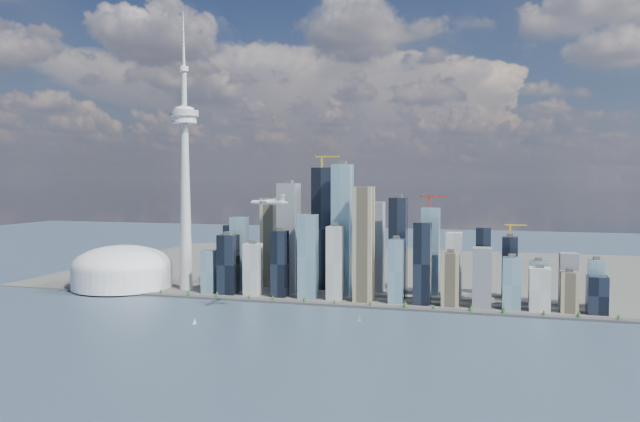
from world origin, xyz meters
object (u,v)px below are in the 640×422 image
(airplane, at_px, (268,202))
(sailboat_east, at_px, (359,319))
(dome_stadium, at_px, (122,269))
(sailboat_west, at_px, (194,322))
(needle_tower, at_px, (185,174))

(airplane, bearing_deg, sailboat_east, 11.56)
(dome_stadium, relative_size, sailboat_west, 20.30)
(airplane, distance_m, sailboat_east, 235.87)
(sailboat_east, bearing_deg, needle_tower, 179.70)
(needle_tower, bearing_deg, sailboat_east, -22.92)
(needle_tower, relative_size, airplane, 8.63)
(needle_tower, height_order, airplane, needle_tower)
(sailboat_west, relative_size, sailboat_east, 1.03)
(airplane, relative_size, sailboat_west, 6.47)
(needle_tower, bearing_deg, dome_stadium, -175.91)
(sailboat_west, bearing_deg, needle_tower, 98.75)
(dome_stadium, bearing_deg, airplane, -25.38)
(dome_stadium, distance_m, sailboat_west, 382.25)
(needle_tower, relative_size, sailboat_west, 55.86)
(sailboat_east, bearing_deg, sailboat_west, -136.75)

